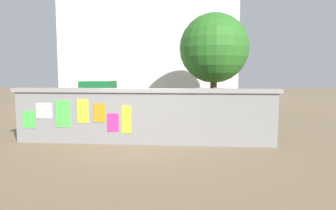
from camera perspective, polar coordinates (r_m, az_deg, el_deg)
ground at (r=17.44m, az=-0.26°, el=-1.28°), size 60.00×60.00×0.00m
poster_wall at (r=9.46m, az=-4.71°, el=-2.00°), size 8.22×0.42×1.72m
auto_rickshaw_truck at (r=13.29m, az=-8.67°, el=0.31°), size 3.64×1.60×1.85m
car_parked at (r=16.13m, az=7.72°, el=0.69°), size 3.91×1.97×1.40m
motorcycle at (r=10.92m, az=8.28°, el=-3.21°), size 1.90×0.56×0.87m
person_walking at (r=12.43m, az=8.58°, el=0.32°), size 0.36×0.36×1.62m
person_bystander at (r=12.09m, az=3.44°, el=0.22°), size 0.44×0.44×1.62m
tree_roadside at (r=18.69m, az=8.56°, el=10.37°), size 4.11×4.11×5.72m
building_background at (r=26.62m, az=-3.06°, el=10.31°), size 14.11×6.61×8.43m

